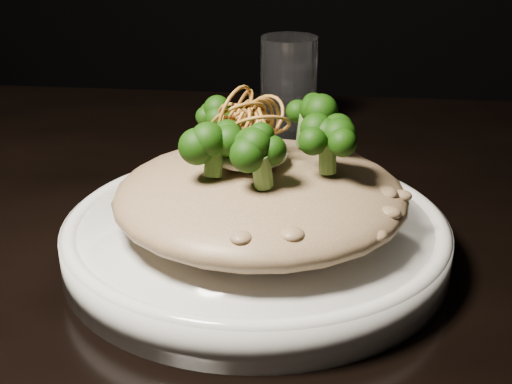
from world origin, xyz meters
The scene contains 7 objects.
table centered at (0.00, 0.00, 0.67)m, with size 1.10×0.80×0.75m.
plate centered at (-0.02, -0.07, 0.77)m, with size 0.29×0.29×0.03m, color silver.
risotto centered at (-0.02, -0.07, 0.80)m, with size 0.22×0.22×0.05m, color brown.
broccoli centered at (-0.02, -0.07, 0.85)m, with size 0.14×0.14×0.05m, color black, non-canonical shape.
cheese centered at (-0.02, -0.07, 0.84)m, with size 0.06×0.06×0.02m, color white.
shallots centered at (-0.02, -0.06, 0.86)m, with size 0.05×0.05×0.03m, color brown, non-canonical shape.
drinking_glass centered at (-0.02, 0.23, 0.81)m, with size 0.06×0.06×0.11m, color silver.
Camera 1 is at (0.04, -0.55, 1.02)m, focal length 50.00 mm.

